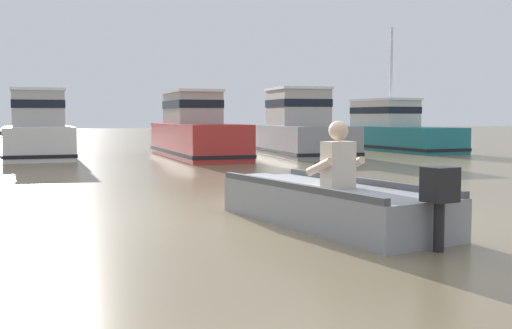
% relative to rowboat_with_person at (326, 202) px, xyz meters
% --- Properties ---
extents(ground_plane, '(120.00, 120.00, 0.00)m').
position_rel_rowboat_with_person_xyz_m(ground_plane, '(-0.41, 0.85, -0.25)').
color(ground_plane, '#7A6B4C').
extents(rowboat_with_person, '(1.69, 3.71, 1.19)m').
position_rel_rowboat_with_person_xyz_m(rowboat_with_person, '(0.00, 0.00, 0.00)').
color(rowboat_with_person, gray).
rests_on(rowboat_with_person, ground).
extents(moored_boat_white, '(2.01, 4.55, 2.09)m').
position_rel_rowboat_with_person_xyz_m(moored_boat_white, '(-3.25, 13.28, 0.53)').
color(moored_boat_white, white).
rests_on(moored_boat_white, ground).
extents(moored_boat_red, '(1.81, 6.19, 2.05)m').
position_rel_rowboat_with_person_xyz_m(moored_boat_red, '(1.29, 12.14, 0.52)').
color(moored_boat_red, '#B72D28').
rests_on(moored_boat_red, ground).
extents(moored_boat_grey, '(2.29, 4.94, 2.17)m').
position_rel_rowboat_with_person_xyz_m(moored_boat_grey, '(4.66, 11.77, 0.55)').
color(moored_boat_grey, gray).
rests_on(moored_boat_grey, ground).
extents(moored_boat_teal, '(2.21, 6.35, 4.49)m').
position_rel_rowboat_with_person_xyz_m(moored_boat_teal, '(9.02, 13.60, 0.46)').
color(moored_boat_teal, '#1E727A').
rests_on(moored_boat_teal, ground).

